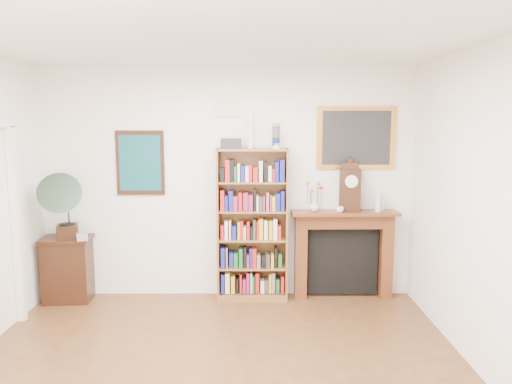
# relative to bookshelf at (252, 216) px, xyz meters

# --- Properties ---
(room) EXTENTS (4.51, 5.01, 2.81)m
(room) POSITION_rel_bookshelf_xyz_m (-0.30, -2.33, 0.38)
(room) COLOR #512A18
(room) RESTS_ON ground
(teal_poster) EXTENTS (0.58, 0.04, 0.78)m
(teal_poster) POSITION_rel_bookshelf_xyz_m (-1.35, 0.15, 0.63)
(teal_poster) COLOR black
(teal_poster) RESTS_ON back_wall
(small_picture) EXTENTS (0.26, 0.04, 0.30)m
(small_picture) POSITION_rel_bookshelf_xyz_m (-0.30, 0.15, 1.33)
(small_picture) COLOR white
(small_picture) RESTS_ON back_wall
(gilt_painting) EXTENTS (0.95, 0.04, 0.75)m
(gilt_painting) POSITION_rel_bookshelf_xyz_m (1.25, 0.15, 0.93)
(gilt_painting) COLOR #CB8734
(gilt_painting) RESTS_ON back_wall
(bookshelf) EXTENTS (0.84, 0.30, 2.11)m
(bookshelf) POSITION_rel_bookshelf_xyz_m (0.00, 0.00, 0.00)
(bookshelf) COLOR brown
(bookshelf) RESTS_ON floor
(side_cabinet) EXTENTS (0.60, 0.46, 0.78)m
(side_cabinet) POSITION_rel_bookshelf_xyz_m (-2.22, -0.06, -0.63)
(side_cabinet) COLOR black
(side_cabinet) RESTS_ON floor
(fireplace) EXTENTS (1.28, 0.32, 1.08)m
(fireplace) POSITION_rel_bookshelf_xyz_m (1.11, 0.08, -0.39)
(fireplace) COLOR #532413
(fireplace) RESTS_ON floor
(gramophone) EXTENTS (0.64, 0.72, 0.79)m
(gramophone) POSITION_rel_bookshelf_xyz_m (-2.21, -0.17, 0.20)
(gramophone) COLOR black
(gramophone) RESTS_ON side_cabinet
(cd_stack) EXTENTS (0.16, 0.16, 0.08)m
(cd_stack) POSITION_rel_bookshelf_xyz_m (-1.98, -0.20, -0.20)
(cd_stack) COLOR #ADAEBA
(cd_stack) RESTS_ON side_cabinet
(mantel_clock) EXTENTS (0.28, 0.19, 0.59)m
(mantel_clock) POSITION_rel_bookshelf_xyz_m (1.17, 0.03, 0.34)
(mantel_clock) COLOR black
(mantel_clock) RESTS_ON fireplace
(flower_vase) EXTENTS (0.14, 0.14, 0.13)m
(flower_vase) POSITION_rel_bookshelf_xyz_m (0.74, 0.03, 0.12)
(flower_vase) COLOR silver
(flower_vase) RESTS_ON fireplace
(teacup) EXTENTS (0.11, 0.11, 0.07)m
(teacup) POSITION_rel_bookshelf_xyz_m (1.03, -0.06, 0.09)
(teacup) COLOR silver
(teacup) RESTS_ON fireplace
(bottle_left) EXTENTS (0.07, 0.07, 0.24)m
(bottle_left) POSITION_rel_bookshelf_xyz_m (1.50, -0.00, 0.18)
(bottle_left) COLOR silver
(bottle_left) RESTS_ON fireplace
(bottle_right) EXTENTS (0.06, 0.06, 0.20)m
(bottle_right) POSITION_rel_bookshelf_xyz_m (1.56, 0.06, 0.16)
(bottle_right) COLOR silver
(bottle_right) RESTS_ON fireplace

